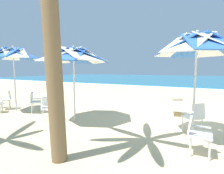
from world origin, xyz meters
name	(u,v)px	position (x,y,z in m)	size (l,w,h in m)	color
ground_plane	(180,116)	(0.00, 0.00, 0.00)	(80.00, 80.00, 0.00)	beige
sea	(199,79)	(0.00, 29.47, 0.05)	(80.00, 36.00, 0.10)	teal
surf_foam	(194,88)	(0.00, 11.17, 0.01)	(80.00, 0.70, 0.01)	white
beach_umbrella_0	(197,46)	(0.55, -2.13, 2.37)	(2.13, 2.13, 2.76)	silver
plastic_chair_0	(197,131)	(0.67, -3.04, 0.50)	(0.47, 0.44, 0.87)	white
plastic_chair_1	(194,116)	(0.56, -1.71, 0.50)	(0.63, 0.63, 0.87)	white
beach_umbrella_1	(74,56)	(-3.13, -2.46, 2.24)	(2.42, 2.42, 2.58)	silver
plastic_chair_2	(49,107)	(-3.97, -2.82, 0.50)	(0.48, 0.45, 0.87)	white
beach_umbrella_2	(13,54)	(-6.31, -2.55, 2.42)	(2.02, 2.02, 2.78)	silver
plastic_chair_3	(35,101)	(-5.38, -2.32, 0.50)	(0.63, 0.63, 0.87)	white
plastic_chair_5	(7,98)	(-7.02, -2.53, 0.50)	(0.62, 0.63, 0.87)	white
sun_lounger_1	(178,105)	(-0.17, 0.79, 0.28)	(1.06, 2.23, 0.62)	white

